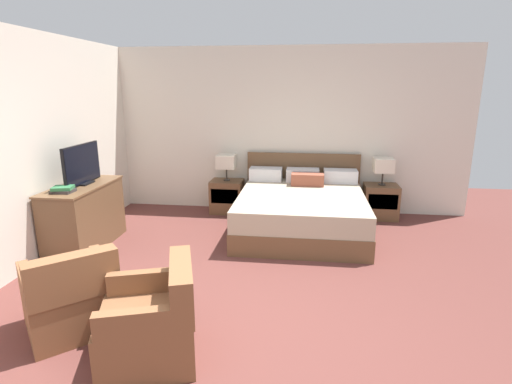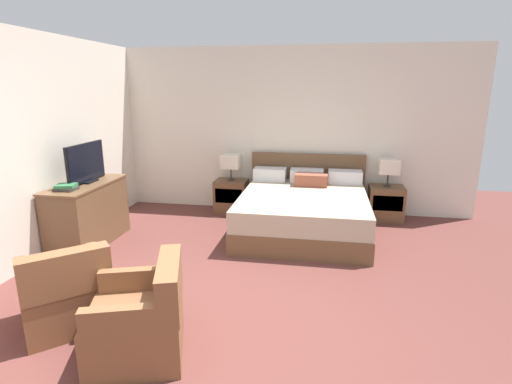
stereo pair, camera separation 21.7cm
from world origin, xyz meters
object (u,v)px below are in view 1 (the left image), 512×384
(bed, at_px, (301,210))
(table_lamp_left, at_px, (226,162))
(nightstand_right, at_px, (380,202))
(tv, at_px, (82,165))
(table_lamp_right, at_px, (383,165))
(book_red_cover, at_px, (63,191))
(book_blue_cover, at_px, (63,188))
(nightstand_left, at_px, (227,196))
(armchair_companion, at_px, (153,324))
(dresser, at_px, (84,215))
(armchair_by_window, at_px, (71,299))

(bed, relative_size, table_lamp_left, 4.77)
(nightstand_right, distance_m, tv, 4.37)
(nightstand_right, relative_size, tv, 0.69)
(bed, bearing_deg, table_lamp_right, 30.65)
(book_red_cover, distance_m, book_blue_cover, 0.04)
(table_lamp_left, height_order, table_lamp_right, same)
(nightstand_left, bearing_deg, bed, -30.57)
(nightstand_left, xyz_separation_m, book_blue_cover, (-1.53, -2.05, 0.61))
(table_lamp_right, bearing_deg, nightstand_right, -90.00)
(table_lamp_left, height_order, armchair_companion, table_lamp_left)
(armchair_companion, bearing_deg, table_lamp_left, 92.65)
(table_lamp_left, bearing_deg, table_lamp_right, 0.00)
(dresser, xyz_separation_m, armchair_by_window, (0.87, -1.75, -0.14))
(dresser, xyz_separation_m, book_red_cover, (-0.01, -0.37, 0.42))
(table_lamp_right, height_order, armchair_companion, table_lamp_right)
(tv, relative_size, armchair_by_window, 0.81)
(bed, distance_m, table_lamp_left, 1.53)
(table_lamp_left, xyz_separation_m, armchair_companion, (0.17, -3.70, -0.56))
(nightstand_left, distance_m, armchair_companion, 3.71)
(book_blue_cover, bearing_deg, bed, 25.63)
(table_lamp_right, bearing_deg, table_lamp_left, 180.00)
(book_blue_cover, bearing_deg, book_red_cover, 180.00)
(bed, bearing_deg, nightstand_left, 149.43)
(nightstand_left, height_order, table_lamp_right, table_lamp_right)
(nightstand_right, bearing_deg, book_red_cover, -152.80)
(bed, height_order, table_lamp_left, bed)
(dresser, bearing_deg, nightstand_left, 47.93)
(nightstand_left, relative_size, tv, 0.69)
(armchair_by_window, bearing_deg, table_lamp_right, 47.91)
(bed, xyz_separation_m, book_blue_cover, (-2.76, -1.32, 0.57))
(tv, relative_size, book_red_cover, 3.27)
(book_red_cover, bearing_deg, tv, 88.51)
(armchair_companion, bearing_deg, book_blue_cover, 135.79)
(book_red_cover, xyz_separation_m, book_blue_cover, (0.00, 0.00, 0.04))
(book_red_cover, bearing_deg, bed, 25.61)
(nightstand_right, height_order, dresser, dresser)
(nightstand_left, distance_m, nightstand_right, 2.46)
(nightstand_right, xyz_separation_m, book_red_cover, (-3.99, -2.05, 0.57))
(bed, bearing_deg, book_blue_cover, -154.37)
(table_lamp_right, bearing_deg, tv, -157.87)
(nightstand_right, distance_m, book_blue_cover, 4.52)
(tv, bearing_deg, table_lamp_left, 46.82)
(book_blue_cover, bearing_deg, table_lamp_left, 53.34)
(bed, height_order, armchair_companion, bed)
(nightstand_right, xyz_separation_m, book_blue_cover, (-3.99, -2.05, 0.61))
(dresser, bearing_deg, armchair_by_window, -63.51)
(table_lamp_left, relative_size, tv, 0.54)
(armchair_by_window, bearing_deg, bed, 55.29)
(tv, bearing_deg, book_red_cover, -91.49)
(nightstand_left, distance_m, book_red_cover, 2.62)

